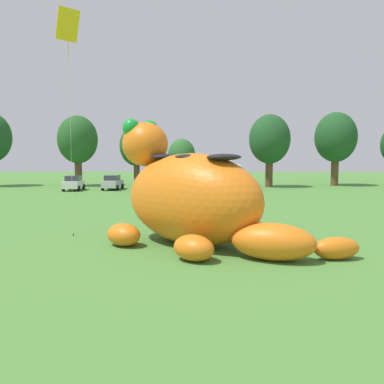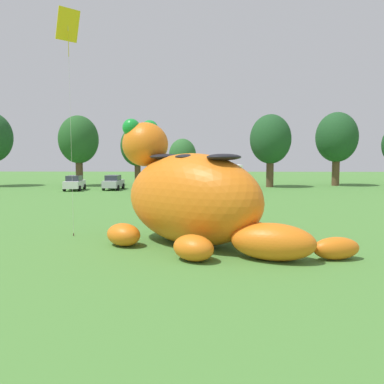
{
  "view_description": "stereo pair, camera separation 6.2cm",
  "coord_description": "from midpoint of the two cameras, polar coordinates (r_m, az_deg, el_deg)",
  "views": [
    {
      "loc": [
        0.49,
        -19.11,
        4.1
      ],
      "look_at": [
        0.1,
        0.27,
        2.32
      ],
      "focal_mm": 37.93,
      "sensor_mm": 36.0,
      "label": 1
    },
    {
      "loc": [
        0.55,
        -19.1,
        4.1
      ],
      "look_at": [
        0.1,
        0.27,
        2.32
      ],
      "focal_mm": 37.93,
      "sensor_mm": 36.0,
      "label": 2
    }
  ],
  "objects": [
    {
      "name": "tree_mid_left",
      "position": [
        55.42,
        -7.85,
        6.38
      ],
      "size": [
        4.52,
        4.52,
        8.03
      ],
      "color": "brown",
      "rests_on": "ground"
    },
    {
      "name": "car_orange",
      "position": [
        47.38,
        -1.78,
        1.32
      ],
      "size": [
        2.14,
        4.2,
        1.72
      ],
      "color": "orange",
      "rests_on": "ground"
    },
    {
      "name": "car_white",
      "position": [
        48.81,
        -16.34,
        1.23
      ],
      "size": [
        2.15,
        4.2,
        1.72
      ],
      "color": "white",
      "rests_on": "ground"
    },
    {
      "name": "ground_plane",
      "position": [
        19.55,
        -0.41,
        -6.86
      ],
      "size": [
        160.0,
        160.0,
        0.0
      ],
      "primitive_type": "plane",
      "color": "#4C8438"
    },
    {
      "name": "spectator_mid_field",
      "position": [
        33.24,
        1.15,
        -0.37
      ],
      "size": [
        0.38,
        0.26,
        1.71
      ],
      "color": "#2D334C",
      "rests_on": "ground"
    },
    {
      "name": "tethered_flying_kite",
      "position": [
        21.95,
        -17.14,
        21.06
      ],
      "size": [
        1.13,
        1.13,
        11.09
      ],
      "color": "brown",
      "rests_on": "ground"
    },
    {
      "name": "spectator_by_cars",
      "position": [
        41.57,
        -7.78,
        0.71
      ],
      "size": [
        0.38,
        0.26,
        1.71
      ],
      "color": "black",
      "rests_on": "ground"
    },
    {
      "name": "tree_centre_right",
      "position": [
        57.43,
        19.53,
        7.2
      ],
      "size": [
        5.48,
        5.48,
        9.72
      ],
      "color": "brown",
      "rests_on": "ground"
    },
    {
      "name": "car_silver",
      "position": [
        48.75,
        -11.14,
        1.33
      ],
      "size": [
        2.07,
        4.17,
        1.72
      ],
      "color": "#B7BABF",
      "rests_on": "ground"
    },
    {
      "name": "tree_centre",
      "position": [
        52.64,
        10.83,
        7.24
      ],
      "size": [
        5.19,
        5.19,
        9.21
      ],
      "color": "brown",
      "rests_on": "ground"
    },
    {
      "name": "spectator_near_inflatable",
      "position": [
        36.63,
        -0.47,
        0.16
      ],
      "size": [
        0.38,
        0.26,
        1.71
      ],
      "color": "#2D334C",
      "rests_on": "ground"
    },
    {
      "name": "car_black",
      "position": [
        46.91,
        -6.61,
        1.25
      ],
      "size": [
        2.31,
        4.27,
        1.72
      ],
      "color": "black",
      "rests_on": "ground"
    },
    {
      "name": "box_truck",
      "position": [
        48.59,
        5.41,
        2.27
      ],
      "size": [
        2.38,
        6.4,
        2.95
      ],
      "color": "#B2231E",
      "rests_on": "ground"
    },
    {
      "name": "tree_left",
      "position": [
        55.67,
        -15.82,
        7.05
      ],
      "size": [
        5.21,
        5.21,
        9.24
      ],
      "color": "brown",
      "rests_on": "ground"
    },
    {
      "name": "giant_inflatable_creature",
      "position": [
        18.49,
        -0.08,
        -0.8
      ],
      "size": [
        10.92,
        8.33,
        5.89
      ],
      "color": "orange",
      "rests_on": "ground"
    },
    {
      "name": "tree_centre_left",
      "position": [
        52.05,
        -1.49,
        5.17
      ],
      "size": [
        3.47,
        3.47,
        6.17
      ],
      "color": "brown",
      "rests_on": "ground"
    }
  ]
}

